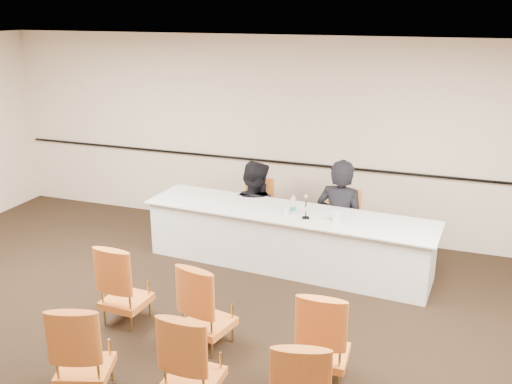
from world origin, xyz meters
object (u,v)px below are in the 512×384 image
panelist_second_chair (254,212)px  microphone (306,208)px  panelist_main (340,226)px  panel_table (287,239)px  panelist_second (254,219)px  aud_chair_back_left (83,348)px  panelist_main_chair (340,225)px  drinking_glass (286,211)px  aud_chair_front_mid (208,304)px  aud_chair_back_mid (193,357)px  aud_chair_front_right (324,334)px  aud_chair_front_left (125,283)px  coffee_cup (336,217)px  water_bottle (293,204)px

panelist_second_chair → microphone: (1.00, -0.80, 0.46)m
panelist_main → microphone: bearing=74.0°
panel_table → panelist_second: size_ratio=2.19×
aud_chair_back_left → panelist_main_chair: bearing=49.2°
drinking_glass → aud_chair_back_left: aud_chair_back_left is taller
microphone → aud_chair_front_mid: 2.06m
panelist_main → aud_chair_back_mid: size_ratio=2.04×
panelist_main → panelist_second: size_ratio=1.07×
microphone → drinking_glass: (-0.29, 0.06, -0.09)m
panelist_main_chair → panelist_second_chair: same height
aud_chair_front_right → aud_chair_back_left: 2.21m
panelist_second_chair → aud_chair_front_left: same height
panelist_second → aud_chair_back_left: panelist_second is taller
panelist_main_chair → aud_chair_front_right: same height
panel_table → aud_chair_front_mid: aud_chair_front_mid is taller
panelist_main → drinking_glass: 0.96m
drinking_glass → aud_chair_back_left: (-0.96, -3.10, -0.37)m
aud_chair_back_left → panel_table: bearing=55.3°
aud_chair_front_mid → aud_chair_back_mid: (0.26, -0.89, 0.00)m
panelist_main → panelist_second_chair: bearing=3.6°
aud_chair_back_mid → aud_chair_back_left: bearing=-167.8°
microphone → aud_chair_back_mid: 2.88m
panel_table → panelist_second_chair: bearing=142.3°
panelist_second → aud_chair_back_left: (-0.24, -3.84, 0.11)m
panelist_second_chair → aud_chair_front_mid: bearing=-75.8°
panel_table → aud_chair_front_left: aud_chair_front_left is taller
panel_table → aud_chair_front_right: size_ratio=4.16×
panelist_main → aud_chair_front_right: (0.44, -2.79, 0.02)m
drinking_glass → coffee_cup: 0.68m
microphone → aud_chair_front_right: (0.75, -2.08, -0.46)m
panelist_main → coffee_cup: panelist_main is taller
panelist_main_chair → drinking_glass: panelist_main_chair is taller
panelist_second → drinking_glass: (0.72, -0.74, 0.48)m
aud_chair_front_right → water_bottle: bearing=110.9°
panel_table → aud_chair_back_left: aud_chair_back_left is taller
panel_table → drinking_glass: (0.01, -0.11, 0.45)m
aud_chair_front_mid → aud_chair_back_mid: size_ratio=1.00×
drinking_glass → coffee_cup: (0.68, -0.06, 0.02)m
microphone → aud_chair_back_mid: microphone is taller
panelist_second_chair → aud_chair_front_right: same height
panel_table → aud_chair_front_left: size_ratio=4.16×
microphone → aud_chair_front_mid: bearing=-121.0°
panel_table → aud_chair_back_mid: size_ratio=4.16×
water_bottle → aud_chair_front_left: (-1.37, -1.94, -0.44)m
panel_table → panelist_main: 0.81m
panelist_main → aud_chair_back_left: 4.05m
panelist_second → aud_chair_back_mid: 3.71m
aud_chair_back_left → panelist_second_chair: bearing=68.1°
water_bottle → drinking_glass: (-0.08, -0.07, -0.07)m
panelist_second_chair → water_bottle: bearing=-36.2°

